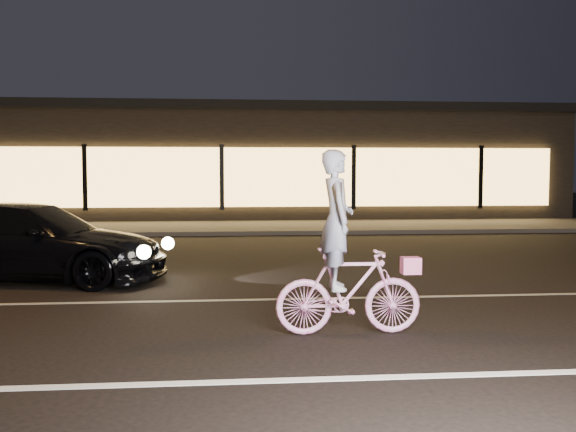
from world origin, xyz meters
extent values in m
plane|color=black|center=(0.00, 0.00, 0.00)|extent=(90.00, 90.00, 0.00)
cube|color=silver|center=(0.00, -1.50, 0.00)|extent=(60.00, 0.12, 0.01)
cube|color=gray|center=(0.00, 2.00, 0.00)|extent=(60.00, 0.10, 0.01)
cube|color=#383533|center=(0.00, 13.00, 0.06)|extent=(30.00, 4.00, 0.12)
cube|color=black|center=(0.00, 19.00, 2.00)|extent=(25.00, 8.00, 4.00)
cube|color=black|center=(0.00, 19.00, 4.05)|extent=(25.40, 8.40, 0.30)
cube|color=#EDB053|center=(0.00, 14.90, 1.60)|extent=(23.00, 0.15, 2.00)
cube|color=black|center=(-4.50, 14.82, 1.60)|extent=(0.15, 0.08, 2.20)
cube|color=black|center=(0.00, 14.82, 1.60)|extent=(0.15, 0.08, 2.20)
cube|color=black|center=(4.50, 14.82, 1.60)|extent=(0.15, 0.08, 2.20)
cube|color=black|center=(9.00, 14.82, 1.60)|extent=(0.15, 0.08, 2.20)
imported|color=#FF47B1|center=(1.55, 0.00, 0.49)|extent=(1.62, 0.46, 0.97)
imported|color=white|center=(1.41, 0.00, 1.27)|extent=(0.37, 0.56, 1.53)
cube|color=#FF4084|center=(2.24, 0.00, 0.76)|extent=(0.20, 0.17, 0.19)
imported|color=black|center=(-2.98, 3.89, 0.64)|extent=(4.69, 2.68, 1.28)
sphere|color=#FFF2BF|center=(-0.80, 4.02, 0.59)|extent=(0.21, 0.21, 0.21)
sphere|color=#FFF2BF|center=(-1.04, 2.87, 0.59)|extent=(0.21, 0.21, 0.21)
camera|label=1|loc=(0.24, -6.88, 1.80)|focal=40.00mm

